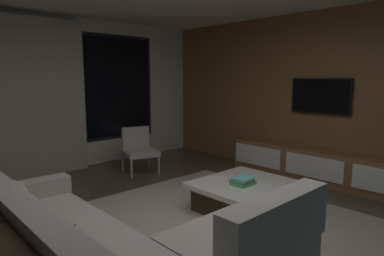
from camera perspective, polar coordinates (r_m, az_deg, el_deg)
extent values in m
plane|color=#473D33|center=(3.58, 1.07, -18.73)|extent=(9.20, 9.20, 0.00)
cube|color=silver|center=(6.35, -22.70, 5.22)|extent=(6.60, 0.12, 2.70)
cube|color=black|center=(6.85, -12.28, 6.71)|extent=(1.52, 0.02, 2.02)
cube|color=black|center=(6.84, -12.22, 6.71)|extent=(1.40, 0.03, 1.90)
cube|color=#BCB5A3|center=(6.01, -26.98, 4.33)|extent=(2.10, 0.12, 2.60)
cube|color=brown|center=(5.76, 23.56, 4.91)|extent=(0.12, 7.80, 2.70)
cube|color=#ADA391|center=(3.75, 6.21, -17.38)|extent=(3.20, 3.80, 0.01)
cube|color=#B2ADA3|center=(2.91, -19.26, -19.43)|extent=(0.86, 2.42, 0.24)
cube|color=#B2ADA3|center=(2.67, -26.72, -14.89)|extent=(0.20, 2.50, 0.40)
cube|color=#B2ADA3|center=(3.84, -26.54, -9.53)|extent=(0.90, 0.20, 0.18)
cube|color=#B2ADA3|center=(2.86, 7.63, -19.48)|extent=(1.07, 0.86, 0.24)
cube|color=#B2ADA3|center=(2.54, 14.13, -15.42)|extent=(1.10, 0.20, 0.40)
cube|color=beige|center=(3.21, -27.46, -11.76)|extent=(0.10, 0.36, 0.36)
cube|color=#B2A893|center=(2.46, -21.73, -17.66)|extent=(0.10, 0.36, 0.36)
cube|color=#2F2418|center=(4.30, 9.47, -11.89)|extent=(1.00, 1.00, 0.30)
cube|color=white|center=(4.24, 9.53, -9.61)|extent=(1.16, 1.16, 0.06)
cube|color=#41BB73|center=(4.18, 8.60, -9.19)|extent=(0.27, 0.21, 0.03)
cube|color=#516F3F|center=(4.16, 8.49, -8.84)|extent=(0.25, 0.20, 0.02)
cube|color=#6AD1D7|center=(4.18, 8.68, -8.44)|extent=(0.24, 0.20, 0.02)
cylinder|color=#B2ADA0|center=(5.79, -5.62, -6.15)|extent=(0.04, 0.04, 0.36)
cylinder|color=#B2ADA0|center=(5.63, -10.17, -6.66)|extent=(0.04, 0.04, 0.36)
cylinder|color=#B2ADA0|center=(6.24, -7.36, -5.10)|extent=(0.04, 0.04, 0.36)
cylinder|color=#B2ADA0|center=(6.10, -11.61, -5.54)|extent=(0.04, 0.04, 0.36)
cube|color=#B2ADA3|center=(5.90, -8.73, -4.15)|extent=(0.67, 0.68, 0.08)
cube|color=#B2ADA3|center=(6.07, -9.52, -1.58)|extent=(0.49, 0.21, 0.38)
cube|color=brown|center=(5.71, 20.86, -6.05)|extent=(0.44, 3.10, 0.52)
cube|color=white|center=(5.50, 19.80, -6.26)|extent=(0.02, 0.93, 0.33)
cube|color=white|center=(6.03, 10.92, -4.64)|extent=(0.02, 0.93, 0.33)
cube|color=#352214|center=(5.41, 28.79, -8.90)|extent=(0.33, 0.68, 0.19)
cube|color=#7CD6CD|center=(5.40, 29.16, -9.03)|extent=(0.03, 0.04, 0.18)
cube|color=#95B8B4|center=(5.42, 28.41, -8.88)|extent=(0.03, 0.04, 0.18)
cube|color=#97A3C7|center=(5.44, 27.66, -8.75)|extent=(0.03, 0.04, 0.18)
cube|color=#87C37A|center=(5.47, 26.92, -8.65)|extent=(0.03, 0.04, 0.18)
cube|color=#66C5CB|center=(5.49, 26.19, -8.51)|extent=(0.03, 0.04, 0.18)
cube|color=black|center=(5.77, 20.85, 5.06)|extent=(0.04, 0.98, 0.57)
cube|color=black|center=(5.77, 20.84, 5.06)|extent=(0.05, 0.94, 0.53)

